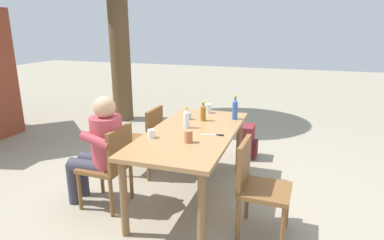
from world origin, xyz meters
The scene contains 15 objects.
ground_plane centered at (0.00, 0.00, 0.00)m, with size 24.00×24.00×0.00m, color gray.
dining_table centered at (0.00, 0.00, 0.68)m, with size 1.83×0.88×0.77m.
chair_far_left centered at (-0.42, 0.74, 0.49)m, with size 0.46×0.46×0.87m.
chair_far_right centered at (0.41, 0.74, 0.49)m, with size 0.45×0.45×0.87m.
chair_near_left centered at (-0.41, -0.74, 0.49)m, with size 0.46×0.46×0.87m.
person_in_white_shirt centered at (-0.41, 0.85, 0.66)m, with size 0.47×0.61×1.18m.
bottle_blue centered at (0.59, -0.33, 0.90)m, with size 0.06×0.06×0.29m.
bottle_clear centered at (0.09, 0.09, 0.88)m, with size 0.06×0.06×0.24m.
bottle_amber centered at (0.41, 0.00, 0.87)m, with size 0.06×0.06×0.23m.
cup_glass centered at (0.77, 0.04, 0.83)m, with size 0.08×0.08×0.11m, color silver.
cup_white centered at (-0.33, 0.31, 0.82)m, with size 0.07×0.07×0.08m, color white.
cup_steel centered at (0.41, 0.18, 0.82)m, with size 0.07×0.07×0.08m, color #B2B7BC.
cup_terracotta centered at (-0.34, -0.08, 0.83)m, with size 0.08×0.08×0.12m, color #BC6B47.
table_knife centered at (-0.07, -0.25, 0.78)m, with size 0.06×0.24×0.01m.
backpack_by_near_side centered at (1.35, -0.39, 0.23)m, with size 0.29×0.25×0.48m.
Camera 1 is at (-3.12, -1.03, 1.84)m, focal length 30.86 mm.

